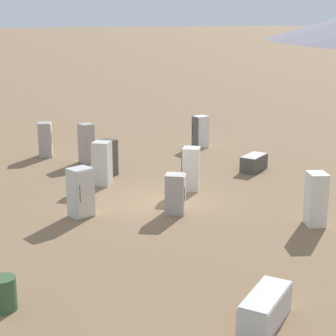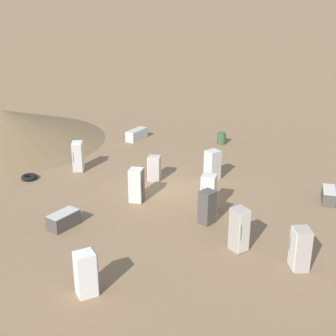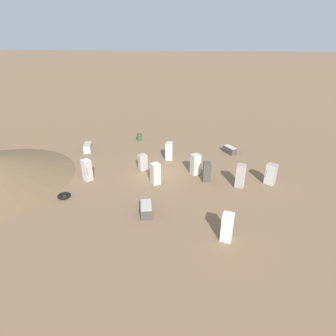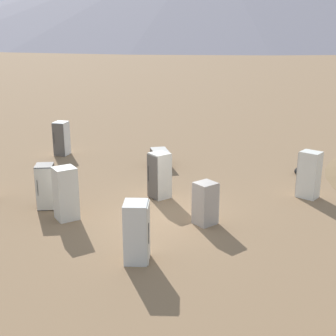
{
  "view_description": "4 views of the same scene",
  "coord_description": "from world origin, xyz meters",
  "px_view_note": "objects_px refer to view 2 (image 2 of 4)",
  "views": [
    {
      "loc": [
        -17.5,
        11.32,
        6.8
      ],
      "look_at": [
        1.44,
        -1.35,
        0.78
      ],
      "focal_mm": 60.0,
      "sensor_mm": 36.0,
      "label": 1
    },
    {
      "loc": [
        20.56,
        -11.7,
        10.52
      ],
      "look_at": [
        1.21,
        -0.35,
        1.83
      ],
      "focal_mm": 50.0,
      "sensor_mm": 36.0,
      "label": 2
    },
    {
      "loc": [
        7.06,
        -19.66,
        10.37
      ],
      "look_at": [
        1.26,
        -1.07,
        1.19
      ],
      "focal_mm": 28.0,
      "sensor_mm": 36.0,
      "label": 3
    },
    {
      "loc": [
        -3.12,
        14.97,
        6.45
      ],
      "look_at": [
        -0.19,
        -0.28,
        1.69
      ],
      "focal_mm": 50.0,
      "sensor_mm": 36.0,
      "label": 4
    }
  ],
  "objects_px": {
    "discarded_fridge_9": "(239,229)",
    "scrap_tire": "(29,177)",
    "discarded_fridge_4": "(212,165)",
    "discarded_fridge_1": "(329,195)",
    "discarded_fridge_5": "(154,168)",
    "discarded_fridge_11": "(64,220)",
    "discarded_fridge_7": "(78,157)",
    "discarded_fridge_8": "(209,193)",
    "discarded_fridge_0": "(208,207)",
    "discarded_fridge_3": "(137,134)",
    "rusty_barrel": "(222,138)",
    "discarded_fridge_6": "(300,249)",
    "discarded_fridge_10": "(86,274)",
    "discarded_fridge_2": "(136,185)"
  },
  "relations": [
    {
      "from": "discarded_fridge_9",
      "to": "scrap_tire",
      "type": "bearing_deg",
      "value": -67.19
    },
    {
      "from": "discarded_fridge_4",
      "to": "discarded_fridge_1",
      "type": "bearing_deg",
      "value": -66.92
    },
    {
      "from": "discarded_fridge_1",
      "to": "discarded_fridge_5",
      "type": "xyz_separation_m",
      "value": [
        -7.2,
        -6.45,
        0.38
      ]
    },
    {
      "from": "discarded_fridge_9",
      "to": "discarded_fridge_11",
      "type": "distance_m",
      "value": 8.17
    },
    {
      "from": "discarded_fridge_7",
      "to": "scrap_tire",
      "type": "relative_size",
      "value": 1.96
    },
    {
      "from": "discarded_fridge_11",
      "to": "discarded_fridge_4",
      "type": "bearing_deg",
      "value": -105.72
    },
    {
      "from": "discarded_fridge_8",
      "to": "discarded_fridge_11",
      "type": "distance_m",
      "value": 7.18
    },
    {
      "from": "discarded_fridge_0",
      "to": "discarded_fridge_3",
      "type": "distance_m",
      "value": 13.73
    },
    {
      "from": "rusty_barrel",
      "to": "discarded_fridge_6",
      "type": "bearing_deg",
      "value": -25.43
    },
    {
      "from": "discarded_fridge_1",
      "to": "discarded_fridge_9",
      "type": "relative_size",
      "value": 0.8
    },
    {
      "from": "discarded_fridge_8",
      "to": "discarded_fridge_7",
      "type": "bearing_deg",
      "value": -18.54
    },
    {
      "from": "discarded_fridge_0",
      "to": "discarded_fridge_4",
      "type": "distance_m",
      "value": 5.44
    },
    {
      "from": "scrap_tire",
      "to": "rusty_barrel",
      "type": "xyz_separation_m",
      "value": [
        0.32,
        13.69,
        0.29
      ]
    },
    {
      "from": "discarded_fridge_7",
      "to": "discarded_fridge_10",
      "type": "distance_m",
      "value": 12.6
    },
    {
      "from": "discarded_fridge_9",
      "to": "rusty_barrel",
      "type": "bearing_deg",
      "value": -125.25
    },
    {
      "from": "discarded_fridge_0",
      "to": "discarded_fridge_1",
      "type": "height_order",
      "value": "discarded_fridge_0"
    },
    {
      "from": "discarded_fridge_10",
      "to": "discarded_fridge_9",
      "type": "bearing_deg",
      "value": 90.24
    },
    {
      "from": "discarded_fridge_8",
      "to": "discarded_fridge_9",
      "type": "height_order",
      "value": "discarded_fridge_9"
    },
    {
      "from": "discarded_fridge_2",
      "to": "discarded_fridge_11",
      "type": "relative_size",
      "value": 1.07
    },
    {
      "from": "discarded_fridge_1",
      "to": "discarded_fridge_4",
      "type": "distance_m",
      "value": 6.61
    },
    {
      "from": "discarded_fridge_10",
      "to": "rusty_barrel",
      "type": "relative_size",
      "value": 2.08
    },
    {
      "from": "discarded_fridge_4",
      "to": "discarded_fridge_2",
      "type": "bearing_deg",
      "value": 175.94
    },
    {
      "from": "discarded_fridge_0",
      "to": "discarded_fridge_8",
      "type": "bearing_deg",
      "value": 127.12
    },
    {
      "from": "discarded_fridge_2",
      "to": "discarded_fridge_6",
      "type": "xyz_separation_m",
      "value": [
        8.93,
        2.72,
        -0.02
      ]
    },
    {
      "from": "discarded_fridge_0",
      "to": "scrap_tire",
      "type": "xyz_separation_m",
      "value": [
        -9.71,
        -5.9,
        -0.69
      ]
    },
    {
      "from": "discarded_fridge_1",
      "to": "discarded_fridge_7",
      "type": "height_order",
      "value": "discarded_fridge_7"
    },
    {
      "from": "discarded_fridge_3",
      "to": "discarded_fridge_9",
      "type": "height_order",
      "value": "discarded_fridge_9"
    },
    {
      "from": "discarded_fridge_0",
      "to": "discarded_fridge_10",
      "type": "bearing_deg",
      "value": -87.37
    },
    {
      "from": "discarded_fridge_7",
      "to": "discarded_fridge_11",
      "type": "relative_size",
      "value": 1.1
    },
    {
      "from": "discarded_fridge_5",
      "to": "discarded_fridge_7",
      "type": "xyz_separation_m",
      "value": [
        -3.63,
        -3.29,
        0.19
      ]
    },
    {
      "from": "discarded_fridge_4",
      "to": "discarded_fridge_7",
      "type": "relative_size",
      "value": 0.96
    },
    {
      "from": "scrap_tire",
      "to": "discarded_fridge_7",
      "type": "bearing_deg",
      "value": 86.76
    },
    {
      "from": "discarded_fridge_7",
      "to": "scrap_tire",
      "type": "bearing_deg",
      "value": 25.92
    },
    {
      "from": "discarded_fridge_3",
      "to": "scrap_tire",
      "type": "xyz_separation_m",
      "value": [
        3.68,
        -8.9,
        -0.25
      ]
    },
    {
      "from": "discarded_fridge_7",
      "to": "rusty_barrel",
      "type": "bearing_deg",
      "value": -151.66
    },
    {
      "from": "discarded_fridge_5",
      "to": "rusty_barrel",
      "type": "bearing_deg",
      "value": -23.7
    },
    {
      "from": "discarded_fridge_1",
      "to": "discarded_fridge_4",
      "type": "xyz_separation_m",
      "value": [
        -5.59,
        -3.48,
        0.53
      ]
    },
    {
      "from": "discarded_fridge_3",
      "to": "rusty_barrel",
      "type": "distance_m",
      "value": 6.24
    },
    {
      "from": "discarded_fridge_9",
      "to": "discarded_fridge_3",
      "type": "bearing_deg",
      "value": -103.07
    },
    {
      "from": "discarded_fridge_8",
      "to": "discarded_fridge_9",
      "type": "distance_m",
      "value": 4.0
    },
    {
      "from": "discarded_fridge_9",
      "to": "discarded_fridge_0",
      "type": "bearing_deg",
      "value": -97.22
    },
    {
      "from": "discarded_fridge_6",
      "to": "discarded_fridge_10",
      "type": "bearing_deg",
      "value": 97.14
    },
    {
      "from": "discarded_fridge_6",
      "to": "rusty_barrel",
      "type": "distance_m",
      "value": 16.0
    },
    {
      "from": "scrap_tire",
      "to": "discarded_fridge_10",
      "type": "bearing_deg",
      "value": -5.19
    },
    {
      "from": "discarded_fridge_6",
      "to": "rusty_barrel",
      "type": "bearing_deg",
      "value": 0.37
    },
    {
      "from": "discarded_fridge_2",
      "to": "discarded_fridge_11",
      "type": "distance_m",
      "value": 4.36
    },
    {
      "from": "discarded_fridge_6",
      "to": "discarded_fridge_9",
      "type": "bearing_deg",
      "value": 52.49
    },
    {
      "from": "discarded_fridge_6",
      "to": "discarded_fridge_8",
      "type": "relative_size",
      "value": 0.95
    },
    {
      "from": "discarded_fridge_2",
      "to": "discarded_fridge_6",
      "type": "distance_m",
      "value": 9.33
    },
    {
      "from": "discarded_fridge_3",
      "to": "discarded_fridge_10",
      "type": "height_order",
      "value": "discarded_fridge_10"
    }
  ]
}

